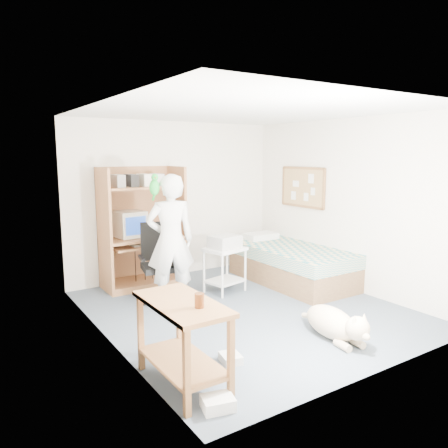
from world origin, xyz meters
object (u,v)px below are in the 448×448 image
at_px(bed, 291,264).
at_px(dog, 335,323).
at_px(office_chair, 159,273).
at_px(person, 171,241).
at_px(side_desk, 182,330).
at_px(computer_hutch, 142,232).
at_px(printer_cart, 225,263).

relative_size(bed, dog, 1.86).
relative_size(office_chair, person, 0.60).
bearing_deg(side_desk, computer_hutch, 73.86).
bearing_deg(side_desk, dog, -1.86).
bearing_deg(side_desk, person, 66.54).
height_order(computer_hutch, side_desk, computer_hutch).
relative_size(computer_hutch, side_desk, 1.80).
xyz_separation_m(office_chair, printer_cart, (0.94, -0.22, 0.06)).
relative_size(person, printer_cart, 2.66).
relative_size(dog, printer_cart, 1.66).
xyz_separation_m(bed, office_chair, (-2.07, 0.38, 0.09)).
distance_m(bed, side_desk, 3.39).
relative_size(bed, side_desk, 2.02).
height_order(side_desk, dog, side_desk).
distance_m(dog, printer_cart, 2.05).
bearing_deg(bed, printer_cart, 172.14).
height_order(office_chair, printer_cart, office_chair).
bearing_deg(computer_hutch, dog, -72.10).
bearing_deg(bed, dog, -118.83).
bearing_deg(dog, office_chair, 122.18).
xyz_separation_m(side_desk, office_chair, (0.78, 2.20, -0.12)).
bearing_deg(office_chair, side_desk, -96.99).
bearing_deg(printer_cart, office_chair, 153.62).
relative_size(office_chair, printer_cart, 1.60).
bearing_deg(printer_cart, person, 172.29).
bearing_deg(printer_cart, dog, -100.09).
distance_m(side_desk, person, 2.09).
height_order(bed, office_chair, office_chair).
height_order(computer_hutch, person, computer_hutch).
xyz_separation_m(computer_hutch, bed, (2.00, -1.12, -0.53)).
xyz_separation_m(computer_hutch, side_desk, (-0.85, -2.94, -0.33)).
bearing_deg(computer_hutch, side_desk, -106.14).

